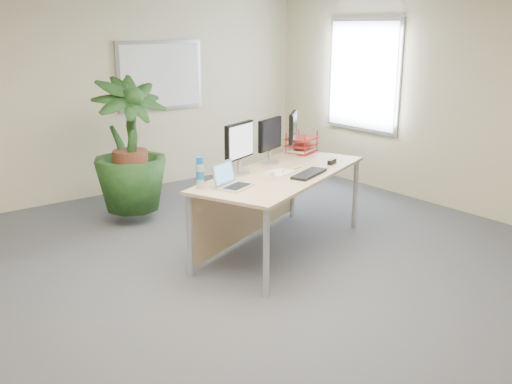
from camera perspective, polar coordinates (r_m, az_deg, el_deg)
floor at (r=4.69m, az=1.79°, el=-11.89°), size 8.00×8.00×0.00m
back_wall at (r=7.70m, az=-17.55°, el=9.11°), size 7.00×0.04×2.70m
whiteboard at (r=8.14m, az=-9.53°, el=11.39°), size 1.30×0.04×0.95m
window at (r=8.23m, az=10.64°, el=11.39°), size 0.04×1.30×1.55m
desk at (r=5.76m, az=1.57°, el=0.44°), size 2.30×1.62×0.82m
floor_plant at (r=6.69m, az=-12.44°, el=3.26°), size 0.87×0.87×1.50m
monitor_left at (r=5.53m, az=-1.66°, el=4.73°), size 0.44×0.21×0.51m
monitor_right at (r=5.99m, az=1.42°, el=5.45°), size 0.41×0.19×0.47m
monitor_dark at (r=6.43m, az=3.72°, el=6.17°), size 0.34×0.32×0.47m
laptop at (r=5.13m, az=-2.54°, el=1.13°), size 0.39×0.37×0.22m
keyboard at (r=5.57m, az=5.32°, el=1.83°), size 0.51×0.33×0.03m
coffee_mug at (r=5.36m, az=1.43°, el=1.63°), size 0.11×0.07×0.08m
spiral_notebook at (r=5.64m, az=2.38°, el=1.98°), size 0.33×0.27×0.01m
orange_pen at (r=5.65m, az=2.75°, el=2.14°), size 0.11×0.11×0.01m
yellow_highlighter at (r=5.82m, az=4.13°, el=2.42°), size 0.11×0.04×0.01m
water_bottle at (r=5.09m, az=-5.61°, el=1.85°), size 0.07×0.07×0.29m
letter_tray at (r=6.56m, az=4.58°, el=4.60°), size 0.43×0.38×0.17m
stapler at (r=6.05m, az=7.61°, el=3.03°), size 0.16×0.09×0.05m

